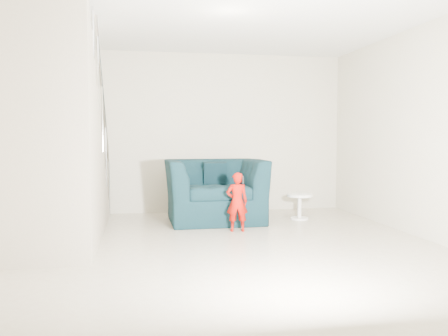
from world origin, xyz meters
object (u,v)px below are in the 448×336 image
at_px(staircase, 55,166).
at_px(side_table, 300,202).
at_px(armchair, 215,190).
at_px(toddler, 237,202).

bearing_deg(staircase, side_table, 18.32).
relative_size(armchair, staircase, 0.40).
height_order(side_table, staircase, staircase).
xyz_separation_m(armchair, staircase, (-2.11, -1.24, 0.48)).
xyz_separation_m(toddler, staircase, (-2.28, -0.40, 0.54)).
height_order(armchair, side_table, armchair).
height_order(armchair, toddler, armchair).
bearing_deg(side_table, staircase, -161.68).
bearing_deg(armchair, staircase, -150.12).
bearing_deg(staircase, toddler, 9.98).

